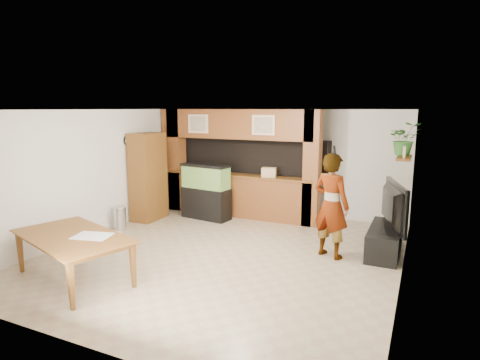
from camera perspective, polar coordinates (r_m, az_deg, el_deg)
The scene contains 20 objects.
floor at distance 7.47m, azimuth -2.22°, elevation -10.41°, with size 6.50×6.50×0.00m, color tan.
ceiling at distance 6.99m, azimuth -2.37°, elevation 9.96°, with size 6.50×6.50×0.00m, color white.
wall_back at distance 10.08m, azimuth 6.17°, elevation 2.58°, with size 6.00×6.00×0.00m, color beige.
wall_left at distance 8.88m, azimuth -19.80°, elevation 0.99°, with size 6.50×6.50×0.00m, color beige.
wall_right at distance 6.36m, azimuth 22.56°, elevation -2.65°, with size 6.50×6.50×0.00m, color beige.
partition at distance 9.86m, azimuth -0.21°, elevation 2.54°, with size 4.20×0.99×2.60m.
wall_clock at distance 9.52m, azimuth -15.64°, elevation 5.44°, with size 0.05×0.25×0.25m.
wall_shelf at distance 8.23m, azimuth 22.33°, elevation 2.96°, with size 0.25×0.90×0.04m, color brown.
pantry_cabinet at distance 9.71m, azimuth -12.96°, elevation 0.46°, with size 0.51×0.84×2.06m, color brown.
trash_can at distance 9.20m, azimuth -16.72°, elevation -5.23°, with size 0.27×0.27×0.50m, color #B2B2B7.
aquarium at distance 9.62m, azimuth -4.86°, elevation -1.72°, with size 1.19×0.45×1.32m.
tv_stand at distance 7.86m, azimuth 19.88°, elevation -8.08°, with size 0.54×1.47×0.49m, color black.
television at distance 7.69m, azimuth 20.18°, elevation -3.39°, with size 1.45×0.19×0.83m, color black.
photo_frame at distance 8.00m, azimuth 22.31°, elevation 3.67°, with size 0.03×0.16×0.21m, color tan.
potted_plant at distance 8.43m, azimuth 22.36°, elevation 5.45°, with size 0.58×0.50×0.64m, color #30692A.
person at distance 7.24m, azimuth 12.85°, elevation -3.55°, with size 0.68×0.45×1.88m, color #957152.
microphone at distance 6.91m, azimuth 13.30°, elevation 4.09°, with size 0.04×0.04×0.17m, color black.
dining_table at distance 6.78m, azimuth -22.83°, elevation -10.21°, with size 2.03×1.13×0.71m, color brown.
newspaper_a at distance 6.52m, azimuth -20.24°, elevation -7.48°, with size 0.55×0.40×0.01m, color silver.
counter_box at distance 9.38m, azimuth 4.17°, elevation 1.11°, with size 0.33×0.22×0.22m, color tan.
Camera 1 is at (3.19, -6.22, 2.63)m, focal length 30.00 mm.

